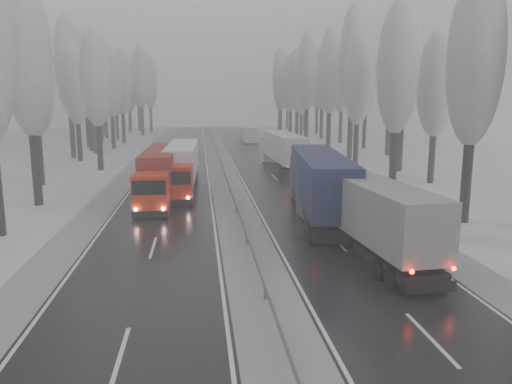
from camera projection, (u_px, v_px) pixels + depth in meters
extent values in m
plane|color=white|center=(281.00, 348.00, 16.68)|extent=(260.00, 260.00, 0.00)
cube|color=black|center=(284.00, 187.00, 46.55)|extent=(7.50, 200.00, 0.03)
cube|color=black|center=(171.00, 190.00, 45.38)|extent=(7.50, 200.00, 0.03)
cube|color=#94979C|center=(228.00, 188.00, 45.96)|extent=(3.00, 200.00, 0.04)
cube|color=#94979C|center=(336.00, 186.00, 47.10)|extent=(2.40, 200.00, 0.04)
cube|color=#94979C|center=(115.00, 191.00, 44.83)|extent=(2.40, 200.00, 0.04)
cube|color=slate|center=(228.00, 182.00, 45.86)|extent=(0.06, 200.00, 0.32)
cube|color=slate|center=(229.00, 189.00, 43.96)|extent=(0.12, 0.12, 0.60)
cube|color=slate|center=(216.00, 151.00, 75.20)|extent=(0.12, 0.12, 0.60)
cylinder|color=black|center=(466.00, 181.00, 33.13)|extent=(0.68, 0.68, 5.60)
ellipsoid|color=#979592|center=(476.00, 57.00, 31.65)|extent=(3.60, 3.60, 11.45)
cylinder|color=black|center=(393.00, 160.00, 44.17)|extent=(0.68, 0.68, 5.62)
ellipsoid|color=#979592|center=(398.00, 67.00, 42.68)|extent=(3.60, 3.60, 11.48)
cylinder|color=black|center=(432.00, 158.00, 48.75)|extent=(0.64, 0.64, 4.94)
ellipsoid|color=#979592|center=(436.00, 84.00, 47.45)|extent=(3.60, 3.60, 10.09)
cylinder|color=black|center=(395.00, 152.00, 52.51)|extent=(0.66, 0.66, 5.32)
ellipsoid|color=#979592|center=(398.00, 78.00, 51.11)|extent=(3.60, 3.60, 10.88)
cylinder|color=black|center=(400.00, 143.00, 56.58)|extent=(0.72, 0.72, 6.31)
ellipsoid|color=#979592|center=(405.00, 62.00, 54.91)|extent=(3.60, 3.60, 12.90)
cylinder|color=black|center=(356.00, 143.00, 62.60)|extent=(0.67, 0.67, 5.38)
ellipsoid|color=#979592|center=(358.00, 80.00, 61.18)|extent=(3.60, 3.60, 10.98)
cylinder|color=black|center=(392.00, 143.00, 67.28)|extent=(0.62, 0.62, 4.59)
ellipsoid|color=#979592|center=(394.00, 93.00, 66.06)|extent=(3.60, 3.60, 9.39)
cylinder|color=black|center=(350.00, 134.00, 67.84)|extent=(0.76, 0.76, 6.95)
ellipsoid|color=#979592|center=(353.00, 58.00, 66.01)|extent=(3.60, 3.60, 14.19)
cylinder|color=black|center=(388.00, 133.00, 72.55)|extent=(0.74, 0.74, 6.59)
ellipsoid|color=#979592|center=(391.00, 66.00, 70.81)|extent=(3.60, 3.60, 13.46)
cylinder|color=black|center=(328.00, 131.00, 77.87)|extent=(0.72, 0.72, 6.37)
ellipsoid|color=#979592|center=(330.00, 71.00, 76.18)|extent=(3.60, 3.60, 13.01)
cylinder|color=black|center=(364.00, 130.00, 82.61)|extent=(0.70, 0.70, 5.97)
ellipsoid|color=#979592|center=(366.00, 78.00, 81.03)|extent=(3.60, 3.60, 12.20)
cylinder|color=black|center=(306.00, 126.00, 88.14)|extent=(0.74, 0.74, 6.65)
ellipsoid|color=#979592|center=(307.00, 71.00, 86.38)|extent=(3.60, 3.60, 13.59)
cylinder|color=black|center=(341.00, 126.00, 92.91)|extent=(0.71, 0.71, 6.14)
ellipsoid|color=#979592|center=(342.00, 78.00, 91.29)|extent=(3.60, 3.60, 12.54)
cylinder|color=black|center=(297.00, 125.00, 97.74)|extent=(0.71, 0.71, 6.05)
ellipsoid|color=#979592|center=(298.00, 80.00, 96.13)|extent=(3.60, 3.60, 12.37)
cylinder|color=black|center=(321.00, 123.00, 102.28)|extent=(0.72, 0.72, 6.30)
ellipsoid|color=#979592|center=(322.00, 78.00, 100.61)|extent=(3.60, 3.60, 12.87)
cylinder|color=black|center=(290.00, 124.00, 105.09)|extent=(0.70, 0.70, 5.88)
ellipsoid|color=#979592|center=(291.00, 83.00, 103.54)|extent=(3.60, 3.60, 12.00)
cylinder|color=black|center=(301.00, 125.00, 109.44)|extent=(0.64, 0.64, 4.86)
ellipsoid|color=#979592|center=(302.00, 93.00, 108.16)|extent=(3.60, 3.60, 9.92)
cylinder|color=black|center=(281.00, 122.00, 111.92)|extent=(0.70, 0.70, 5.98)
ellipsoid|color=#979592|center=(281.00, 83.00, 110.34)|extent=(3.60, 3.60, 12.21)
cylinder|color=black|center=(317.00, 120.00, 116.83)|extent=(0.71, 0.71, 6.19)
ellipsoid|color=#979592|center=(318.00, 82.00, 115.20)|extent=(3.60, 3.60, 12.64)
cylinder|color=black|center=(279.00, 118.00, 121.59)|extent=(0.75, 0.75, 6.86)
ellipsoid|color=#979592|center=(280.00, 77.00, 119.78)|extent=(3.60, 3.60, 14.01)
cylinder|color=black|center=(304.00, 120.00, 126.40)|extent=(0.68, 0.68, 5.55)
ellipsoid|color=#979592|center=(305.00, 88.00, 124.93)|extent=(3.60, 3.60, 11.33)
cylinder|color=black|center=(279.00, 118.00, 132.17)|extent=(0.71, 0.71, 6.09)
ellipsoid|color=#979592|center=(280.00, 84.00, 130.56)|extent=(3.60, 3.60, 12.45)
cylinder|color=black|center=(287.00, 119.00, 136.44)|extent=(0.67, 0.67, 5.49)
ellipsoid|color=#979592|center=(288.00, 89.00, 134.99)|extent=(3.60, 3.60, 11.21)
cylinder|color=black|center=(36.00, 168.00, 38.44)|extent=(0.69, 0.69, 5.83)
ellipsoid|color=#979592|center=(27.00, 56.00, 36.89)|extent=(3.60, 3.60, 11.92)
cylinder|color=black|center=(40.00, 159.00, 47.62)|extent=(0.65, 0.65, 5.03)
ellipsoid|color=#979592|center=(34.00, 82.00, 46.29)|extent=(3.60, 3.60, 10.28)
cylinder|color=black|center=(100.00, 147.00, 57.31)|extent=(0.67, 0.67, 5.44)
ellipsoid|color=#979592|center=(96.00, 78.00, 55.88)|extent=(3.60, 3.60, 11.11)
cylinder|color=black|center=(39.00, 143.00, 60.31)|extent=(0.69, 0.69, 5.72)
ellipsoid|color=#979592|center=(33.00, 74.00, 58.80)|extent=(3.60, 3.60, 11.69)
cylinder|color=black|center=(79.00, 141.00, 65.63)|extent=(0.66, 0.66, 5.23)
ellipsoid|color=#979592|center=(76.00, 83.00, 64.24)|extent=(3.60, 3.60, 10.68)
cylinder|color=black|center=(72.00, 134.00, 69.20)|extent=(0.74, 0.74, 6.60)
ellipsoid|color=#979592|center=(68.00, 64.00, 67.46)|extent=(3.60, 3.60, 13.49)
cylinder|color=black|center=(95.00, 136.00, 75.05)|extent=(0.65, 0.65, 5.16)
ellipsoid|color=#979592|center=(92.00, 86.00, 73.68)|extent=(3.60, 3.60, 10.54)
cylinder|color=black|center=(91.00, 132.00, 78.74)|extent=(0.69, 0.69, 5.79)
ellipsoid|color=#979592|center=(88.00, 79.00, 77.21)|extent=(3.60, 3.60, 11.84)
cylinder|color=black|center=(113.00, 132.00, 81.78)|extent=(0.68, 0.68, 5.64)
ellipsoid|color=#979592|center=(110.00, 81.00, 80.29)|extent=(3.60, 3.60, 11.53)
cylinder|color=black|center=(88.00, 128.00, 85.07)|extent=(0.73, 0.73, 6.56)
ellipsoid|color=#979592|center=(84.00, 71.00, 83.33)|extent=(3.60, 3.60, 13.40)
cylinder|color=black|center=(124.00, 128.00, 91.64)|extent=(0.69, 0.69, 5.79)
ellipsoid|color=#979592|center=(121.00, 82.00, 90.11)|extent=(3.60, 3.60, 11.84)
cylinder|color=black|center=(101.00, 124.00, 94.94)|extent=(0.74, 0.74, 6.65)
ellipsoid|color=#979592|center=(98.00, 73.00, 93.18)|extent=(3.60, 3.60, 13.58)
cylinder|color=black|center=(117.00, 127.00, 100.54)|extent=(0.65, 0.65, 5.12)
ellipsoid|color=#979592|center=(115.00, 90.00, 99.18)|extent=(3.60, 3.60, 10.46)
cylinder|color=black|center=(106.00, 124.00, 104.05)|extent=(0.69, 0.69, 5.84)
ellipsoid|color=#979592|center=(104.00, 83.00, 102.51)|extent=(3.60, 3.60, 11.92)
cylinder|color=black|center=(142.00, 120.00, 111.36)|extent=(0.74, 0.74, 6.67)
ellipsoid|color=#979592|center=(141.00, 77.00, 109.60)|extent=(3.60, 3.60, 13.63)
cylinder|color=black|center=(104.00, 121.00, 114.28)|extent=(0.72, 0.72, 6.31)
ellipsoid|color=#979592|center=(102.00, 80.00, 112.61)|extent=(3.60, 3.60, 12.88)
cylinder|color=black|center=(151.00, 119.00, 120.68)|extent=(0.72, 0.72, 6.29)
ellipsoid|color=#979592|center=(150.00, 82.00, 119.02)|extent=(3.60, 3.60, 12.84)
cylinder|color=black|center=(130.00, 122.00, 124.09)|extent=(0.64, 0.64, 4.86)
ellipsoid|color=#979592|center=(128.00, 93.00, 122.81)|extent=(3.60, 3.60, 9.92)
cylinder|color=black|center=(139.00, 118.00, 126.69)|extent=(0.74, 0.74, 6.63)
ellipsoid|color=#979592|center=(138.00, 80.00, 124.94)|extent=(3.60, 3.60, 13.54)
cylinder|color=black|center=(130.00, 119.00, 130.37)|extent=(0.69, 0.69, 5.79)
ellipsoid|color=#979592|center=(129.00, 87.00, 128.84)|extent=(3.60, 3.60, 11.82)
cube|color=#434247|center=(319.00, 196.00, 33.99)|extent=(2.68, 2.77, 2.95)
cube|color=black|center=(314.00, 183.00, 35.05)|extent=(2.27, 0.30, 0.98)
cube|color=black|center=(313.00, 209.00, 35.49)|extent=(2.47, 0.36, 0.49)
cube|color=slate|center=(367.00, 205.00, 26.40)|extent=(3.63, 12.98, 2.76)
cube|color=black|center=(429.00, 287.00, 20.59)|extent=(2.27, 0.32, 0.44)
cube|color=black|center=(396.00, 260.00, 23.35)|extent=(2.64, 5.59, 0.44)
cube|color=black|center=(422.00, 287.00, 21.14)|extent=(2.26, 0.26, 0.59)
cylinder|color=black|center=(308.00, 216.00, 33.23)|extent=(0.43, 1.05, 1.02)
cylinder|color=black|center=(337.00, 214.00, 33.64)|extent=(0.43, 1.05, 1.02)
cylinder|color=black|center=(379.00, 269.00, 22.80)|extent=(0.43, 1.05, 1.02)
cylinder|color=black|center=(421.00, 266.00, 23.21)|extent=(0.43, 1.05, 1.02)
cylinder|color=black|center=(392.00, 279.00, 21.57)|extent=(0.43, 1.05, 1.02)
cylinder|color=black|center=(436.00, 276.00, 21.98)|extent=(0.43, 1.05, 1.02)
sphere|color=#FF0C05|center=(410.00, 271.00, 20.19)|extent=(0.20, 0.20, 0.20)
sphere|color=#FF0C05|center=(452.00, 268.00, 20.56)|extent=(0.20, 0.20, 0.20)
sphere|color=white|center=(300.00, 204.00, 35.26)|extent=(0.22, 0.22, 0.22)
sphere|color=white|center=(325.00, 203.00, 35.63)|extent=(0.22, 0.22, 0.22)
cube|color=navy|center=(307.00, 175.00, 42.07)|extent=(3.06, 3.16, 3.32)
cube|color=black|center=(305.00, 164.00, 43.29)|extent=(2.54, 0.38, 1.11)
cube|color=black|center=(305.00, 187.00, 43.79)|extent=(2.77, 0.46, 0.55)
cube|color=#131734|center=(321.00, 177.00, 33.38)|extent=(4.35, 14.61, 3.10)
cube|color=black|center=(338.00, 242.00, 26.69)|extent=(2.54, 0.41, 0.50)
cube|color=black|center=(329.00, 223.00, 29.86)|extent=(3.07, 6.31, 0.50)
cube|color=black|center=(336.00, 243.00, 27.33)|extent=(2.54, 0.34, 0.66)
cylinder|color=black|center=(294.00, 192.00, 41.43)|extent=(0.51, 1.19, 1.15)
cylinder|color=black|center=(321.00, 192.00, 41.44)|extent=(0.51, 1.19, 1.15)
cylinder|color=black|center=(310.00, 229.00, 29.47)|extent=(0.51, 1.19, 1.15)
cylinder|color=black|center=(349.00, 229.00, 29.48)|extent=(0.51, 1.19, 1.15)
cylinder|color=black|center=(313.00, 236.00, 28.05)|extent=(0.51, 1.19, 1.15)
cylinder|color=black|center=(354.00, 236.00, 28.07)|extent=(0.51, 1.19, 1.15)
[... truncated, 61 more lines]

